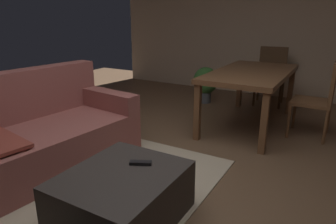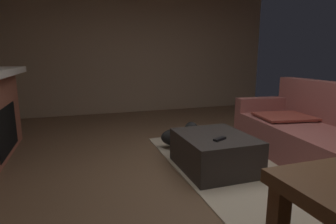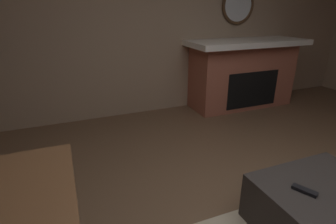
{
  "view_description": "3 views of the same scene",
  "coord_description": "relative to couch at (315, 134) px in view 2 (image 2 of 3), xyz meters",
  "views": [
    {
      "loc": [
        -1.85,
        -1.2,
        1.43
      ],
      "look_at": [
        -0.32,
        -0.31,
        0.87
      ],
      "focal_mm": 32.58,
      "sensor_mm": 36.0,
      "label": 1
    },
    {
      "loc": [
        2.12,
        -1.36,
        1.21
      ],
      "look_at": [
        0.3,
        -0.74,
        0.82
      ],
      "focal_mm": 29.02,
      "sensor_mm": 36.0,
      "label": 2
    },
    {
      "loc": [
        1.18,
        0.99,
        1.55
      ],
      "look_at": [
        0.55,
        -0.58,
        0.87
      ],
      "focal_mm": 28.38,
      "sensor_mm": 36.0,
      "label": 3
    }
  ],
  "objects": [
    {
      "name": "tv_remote",
      "position": [
        0.05,
        -1.3,
        0.08
      ],
      "size": [
        0.11,
        0.17,
        0.02
      ],
      "primitive_type": "cube",
      "rotation": [
        0.0,
        0.0,
        0.45
      ],
      "color": "black",
      "rests_on": "ottoman_coffee_table"
    },
    {
      "name": "small_dog",
      "position": [
        -0.84,
        -1.39,
        -0.13
      ],
      "size": [
        0.38,
        0.5,
        0.33
      ],
      "color": "black",
      "rests_on": "ground"
    },
    {
      "name": "area_rug",
      "position": [
        -0.13,
        -0.66,
        -0.31
      ],
      "size": [
        2.6,
        2.0,
        0.01
      ],
      "primitive_type": "cube",
      "color": "tan",
      "rests_on": "ground"
    },
    {
      "name": "couch",
      "position": [
        0.0,
        0.0,
        0.0
      ],
      "size": [
        2.17,
        1.15,
        0.91
      ],
      "color": "#8C4C47",
      "rests_on": "ground"
    },
    {
      "name": "floor",
      "position": [
        0.26,
        -1.28,
        -0.32
      ],
      "size": [
        9.35,
        9.35,
        0.0
      ],
      "primitive_type": "plane",
      "color": "brown"
    },
    {
      "name": "ottoman_coffee_table",
      "position": [
        -0.13,
        -1.26,
        -0.12
      ],
      "size": [
        0.86,
        0.73,
        0.39
      ],
      "primitive_type": "cube",
      "color": "#2D2826",
      "rests_on": "ground"
    },
    {
      "name": "wall_left",
      "position": [
        -3.63,
        -1.28,
        1.13
      ],
      "size": [
        0.12,
        6.11,
        2.9
      ],
      "primitive_type": "cube",
      "color": "#9E846B",
      "rests_on": "ground"
    }
  ]
}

